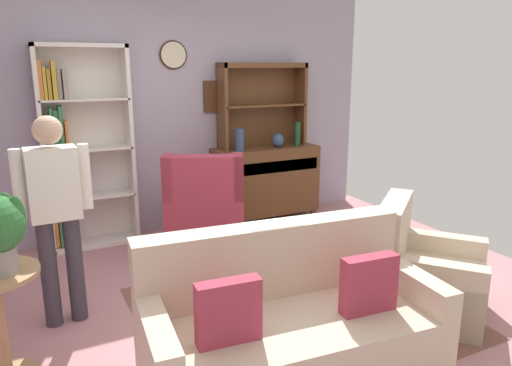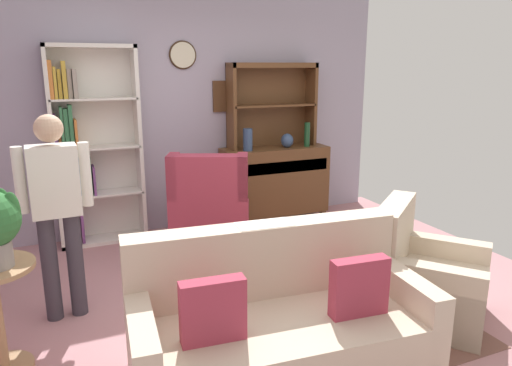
{
  "view_description": "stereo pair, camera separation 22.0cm",
  "coord_description": "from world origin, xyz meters",
  "px_view_note": "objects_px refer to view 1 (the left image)",
  "views": [
    {
      "loc": [
        -1.6,
        -3.18,
        1.9
      ],
      "look_at": [
        0.1,
        0.2,
        0.95
      ],
      "focal_mm": 33.31,
      "sensor_mm": 36.0,
      "label": 1
    },
    {
      "loc": [
        -1.4,
        -3.28,
        1.9
      ],
      "look_at": [
        0.1,
        0.2,
        0.95
      ],
      "focal_mm": 33.31,
      "sensor_mm": 36.0,
      "label": 2
    }
  ],
  "objects_px": {
    "vase_round": "(278,140)",
    "person_reading": "(56,207)",
    "bookshelf": "(80,150)",
    "book_stack": "(244,269)",
    "armchair_floral": "(424,277)",
    "bottle_wine": "(297,134)",
    "couch_floral": "(289,327)",
    "vase_tall": "(239,140)",
    "sideboard_hutch": "(262,93)",
    "wingback_chair": "(205,215)",
    "sideboard": "(266,180)",
    "coffee_table": "(256,274)"
  },
  "relations": [
    {
      "from": "sideboard_hutch",
      "to": "wingback_chair",
      "type": "bearing_deg",
      "value": -144.37
    },
    {
      "from": "armchair_floral",
      "to": "person_reading",
      "type": "height_order",
      "value": "person_reading"
    },
    {
      "from": "wingback_chair",
      "to": "person_reading",
      "type": "relative_size",
      "value": 0.67
    },
    {
      "from": "armchair_floral",
      "to": "book_stack",
      "type": "relative_size",
      "value": 5.62
    },
    {
      "from": "vase_round",
      "to": "couch_floral",
      "type": "relative_size",
      "value": 0.09
    },
    {
      "from": "vase_round",
      "to": "person_reading",
      "type": "height_order",
      "value": "person_reading"
    },
    {
      "from": "bottle_wine",
      "to": "couch_floral",
      "type": "distance_m",
      "value": 3.26
    },
    {
      "from": "wingback_chair",
      "to": "couch_floral",
      "type": "bearing_deg",
      "value": -96.86
    },
    {
      "from": "vase_round",
      "to": "armchair_floral",
      "type": "distance_m",
      "value": 2.62
    },
    {
      "from": "couch_floral",
      "to": "book_stack",
      "type": "xyz_separation_m",
      "value": [
        -0.02,
        0.6,
        0.15
      ]
    },
    {
      "from": "person_reading",
      "to": "coffee_table",
      "type": "xyz_separation_m",
      "value": [
        1.31,
        -0.58,
        -0.55
      ]
    },
    {
      "from": "sideboard_hutch",
      "to": "coffee_table",
      "type": "xyz_separation_m",
      "value": [
        -1.18,
        -2.18,
        -1.21
      ]
    },
    {
      "from": "vase_tall",
      "to": "armchair_floral",
      "type": "bearing_deg",
      "value": -80.29
    },
    {
      "from": "book_stack",
      "to": "couch_floral",
      "type": "bearing_deg",
      "value": -88.11
    },
    {
      "from": "bookshelf",
      "to": "person_reading",
      "type": "relative_size",
      "value": 1.35
    },
    {
      "from": "vase_tall",
      "to": "bookshelf",
      "type": "bearing_deg",
      "value": 174.57
    },
    {
      "from": "vase_round",
      "to": "person_reading",
      "type": "relative_size",
      "value": 0.11
    },
    {
      "from": "couch_floral",
      "to": "bottle_wine",
      "type": "bearing_deg",
      "value": 57.85
    },
    {
      "from": "vase_round",
      "to": "person_reading",
      "type": "bearing_deg",
      "value": -151.43
    },
    {
      "from": "bottle_wine",
      "to": "bookshelf",
      "type": "bearing_deg",
      "value": 176.04
    },
    {
      "from": "vase_tall",
      "to": "wingback_chair",
      "type": "bearing_deg",
      "value": -139.45
    },
    {
      "from": "bookshelf",
      "to": "bottle_wine",
      "type": "bearing_deg",
      "value": -3.96
    },
    {
      "from": "bookshelf",
      "to": "book_stack",
      "type": "distance_m",
      "value": 2.46
    },
    {
      "from": "sideboard_hutch",
      "to": "vase_tall",
      "type": "relative_size",
      "value": 4.22
    },
    {
      "from": "vase_tall",
      "to": "book_stack",
      "type": "xyz_separation_m",
      "value": [
        -0.93,
        -2.09,
        -0.59
      ]
    },
    {
      "from": "armchair_floral",
      "to": "sideboard",
      "type": "bearing_deg",
      "value": 90.85
    },
    {
      "from": "armchair_floral",
      "to": "book_stack",
      "type": "xyz_separation_m",
      "value": [
        -1.35,
        0.41,
        0.17
      ]
    },
    {
      "from": "sideboard",
      "to": "couch_floral",
      "type": "distance_m",
      "value": 3.07
    },
    {
      "from": "person_reading",
      "to": "book_stack",
      "type": "bearing_deg",
      "value": -29.91
    },
    {
      "from": "sideboard",
      "to": "bottle_wine",
      "type": "bearing_deg",
      "value": -12.89
    },
    {
      "from": "sideboard",
      "to": "coffee_table",
      "type": "relative_size",
      "value": 1.63
    },
    {
      "from": "sideboard",
      "to": "wingback_chair",
      "type": "xyz_separation_m",
      "value": [
        -1.04,
        -0.64,
        -0.13
      ]
    },
    {
      "from": "sideboard_hutch",
      "to": "bottle_wine",
      "type": "xyz_separation_m",
      "value": [
        0.39,
        -0.2,
        -0.49
      ]
    },
    {
      "from": "couch_floral",
      "to": "wingback_chair",
      "type": "height_order",
      "value": "wingback_chair"
    },
    {
      "from": "sideboard_hutch",
      "to": "person_reading",
      "type": "distance_m",
      "value": 3.03
    },
    {
      "from": "coffee_table",
      "to": "book_stack",
      "type": "distance_m",
      "value": 0.2
    },
    {
      "from": "book_stack",
      "to": "armchair_floral",
      "type": "bearing_deg",
      "value": -16.95
    },
    {
      "from": "bookshelf",
      "to": "vase_round",
      "type": "distance_m",
      "value": 2.26
    },
    {
      "from": "bottle_wine",
      "to": "person_reading",
      "type": "relative_size",
      "value": 0.19
    },
    {
      "from": "sideboard",
      "to": "vase_tall",
      "type": "relative_size",
      "value": 4.99
    },
    {
      "from": "bottle_wine",
      "to": "book_stack",
      "type": "relative_size",
      "value": 1.54
    },
    {
      "from": "armchair_floral",
      "to": "book_stack",
      "type": "bearing_deg",
      "value": 163.05
    },
    {
      "from": "coffee_table",
      "to": "person_reading",
      "type": "bearing_deg",
      "value": 156.34
    },
    {
      "from": "bottle_wine",
      "to": "person_reading",
      "type": "height_order",
      "value": "person_reading"
    },
    {
      "from": "bookshelf",
      "to": "armchair_floral",
      "type": "bearing_deg",
      "value": -50.91
    },
    {
      "from": "couch_floral",
      "to": "person_reading",
      "type": "bearing_deg",
      "value": 133.02
    },
    {
      "from": "bookshelf",
      "to": "book_stack",
      "type": "xyz_separation_m",
      "value": [
        0.81,
        -2.25,
        -0.58
      ]
    },
    {
      "from": "vase_tall",
      "to": "book_stack",
      "type": "relative_size",
      "value": 1.36
    },
    {
      "from": "sideboard_hutch",
      "to": "person_reading",
      "type": "xyz_separation_m",
      "value": [
        -2.49,
        -1.6,
        -0.65
      ]
    },
    {
      "from": "couch_floral",
      "to": "book_stack",
      "type": "relative_size",
      "value": 9.73
    }
  ]
}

